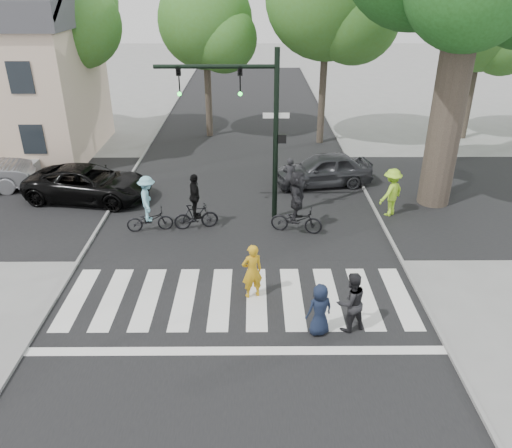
{
  "coord_description": "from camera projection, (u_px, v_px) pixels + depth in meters",
  "views": [
    {
      "loc": [
        0.42,
        -10.49,
        8.01
      ],
      "look_at": [
        0.5,
        3.0,
        1.3
      ],
      "focal_mm": 35.0,
      "sensor_mm": 36.0,
      "label": 1
    }
  ],
  "objects": [
    {
      "name": "car_grey",
      "position": [
        323.0,
        169.0,
        21.06
      ],
      "size": [
        4.33,
        2.34,
        1.4
      ],
      "primitive_type": "imported",
      "rotation": [
        0.0,
        0.0,
        -1.4
      ],
      "color": "#313236",
      "rests_on": "ground"
    },
    {
      "name": "house",
      "position": [
        3.0,
        75.0,
        23.71
      ],
      "size": [
        8.4,
        8.1,
        8.82
      ],
      "color": "beige",
      "rests_on": "ground"
    },
    {
      "name": "pedestrian_woman",
      "position": [
        252.0,
        271.0,
        13.57
      ],
      "size": [
        0.69,
        0.57,
        1.62
      ],
      "primitive_type": "imported",
      "rotation": [
        0.0,
        0.0,
        3.5
      ],
      "color": "gold",
      "rests_on": "ground"
    },
    {
      "name": "road_stem",
      "position": [
        241.0,
        232.0,
        17.43
      ],
      "size": [
        10.0,
        70.0,
        0.01
      ],
      "primitive_type": "cube",
      "color": "black",
      "rests_on": "ground"
    },
    {
      "name": "bg_tree_4",
      "position": [
        488.0,
        29.0,
        24.95
      ],
      "size": [
        4.83,
        4.6,
        8.15
      ],
      "color": "brown",
      "rests_on": "ground"
    },
    {
      "name": "crosswalk",
      "position": [
        238.0,
        305.0,
        13.54
      ],
      "size": [
        10.0,
        3.85,
        0.01
      ],
      "color": "silver",
      "rests_on": "ground"
    },
    {
      "name": "pedestrian_adult",
      "position": [
        351.0,
        302.0,
        12.28
      ],
      "size": [
        0.96,
        0.86,
        1.62
      ],
      "primitive_type": "imported",
      "rotation": [
        0.0,
        0.0,
        3.53
      ],
      "color": "black",
      "rests_on": "ground"
    },
    {
      "name": "bg_tree_1",
      "position": [
        62.0,
        8.0,
        23.8
      ],
      "size": [
        6.09,
        5.8,
        9.8
      ],
      "color": "brown",
      "rests_on": "ground"
    },
    {
      "name": "curb_right",
      "position": [
        386.0,
        230.0,
        17.44
      ],
      "size": [
        0.1,
        70.0,
        0.1
      ],
      "primitive_type": "cube",
      "color": "gray",
      "rests_on": "ground"
    },
    {
      "name": "cyclist_left",
      "position": [
        149.0,
        208.0,
        17.13
      ],
      "size": [
        1.66,
        1.12,
        2.02
      ],
      "color": "black",
      "rests_on": "ground"
    },
    {
      "name": "cyclist_right",
      "position": [
        297.0,
        205.0,
        16.98
      ],
      "size": [
        1.88,
        1.75,
        2.27
      ],
      "color": "black",
      "rests_on": "ground"
    },
    {
      "name": "bystander_dark",
      "position": [
        290.0,
        176.0,
        20.18
      ],
      "size": [
        0.58,
        0.4,
        1.53
      ],
      "primitive_type": "imported",
      "rotation": [
        0.0,
        0.0,
        3.08
      ],
      "color": "black",
      "rests_on": "ground"
    },
    {
      "name": "road_cross",
      "position": [
        243.0,
        198.0,
        20.11
      ],
      "size": [
        70.0,
        10.0,
        0.01
      ],
      "primitive_type": "cube",
      "color": "black",
      "rests_on": "ground"
    },
    {
      "name": "ground",
      "position": [
        237.0,
        320.0,
        12.95
      ],
      "size": [
        120.0,
        120.0,
        0.0
      ],
      "primitive_type": "plane",
      "color": "gray",
      "rests_on": "ground"
    },
    {
      "name": "bg_tree_2",
      "position": [
        210.0,
        25.0,
        25.25
      ],
      "size": [
        5.04,
        4.8,
        8.4
      ],
      "color": "brown",
      "rests_on": "ground"
    },
    {
      "name": "traffic_signal",
      "position": [
        251.0,
        113.0,
        16.77
      ],
      "size": [
        4.45,
        0.29,
        6.0
      ],
      "color": "black",
      "rests_on": "ground"
    },
    {
      "name": "pedestrian_child",
      "position": [
        320.0,
        310.0,
        12.19
      ],
      "size": [
        0.8,
        0.66,
        1.4
      ],
      "primitive_type": "imported",
      "rotation": [
        0.0,
        0.0,
        3.51
      ],
      "color": "#141C31",
      "rests_on": "ground"
    },
    {
      "name": "curb_left",
      "position": [
        97.0,
        231.0,
        17.38
      ],
      "size": [
        0.1,
        70.0,
        0.1
      ],
      "primitive_type": "cube",
      "color": "gray",
      "rests_on": "ground"
    },
    {
      "name": "car_suv",
      "position": [
        89.0,
        183.0,
        19.68
      ],
      "size": [
        5.19,
        3.01,
        1.36
      ],
      "primitive_type": "imported",
      "rotation": [
        0.0,
        0.0,
        1.41
      ],
      "color": "black",
      "rests_on": "ground"
    },
    {
      "name": "bystander_hivis",
      "position": [
        391.0,
        192.0,
        18.3
      ],
      "size": [
        1.32,
        1.27,
        1.8
      ],
      "primitive_type": "imported",
      "rotation": [
        0.0,
        0.0,
        3.85
      ],
      "color": "#A6E72D",
      "rests_on": "ground"
    },
    {
      "name": "bg_tree_3",
      "position": [
        335.0,
        2.0,
        23.56
      ],
      "size": [
        6.3,
        6.0,
        10.2
      ],
      "color": "brown",
      "rests_on": "ground"
    },
    {
      "name": "cyclist_mid",
      "position": [
        195.0,
        207.0,
        17.31
      ],
      "size": [
        1.61,
        1.0,
        2.03
      ],
      "color": "black",
      "rests_on": "ground"
    }
  ]
}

